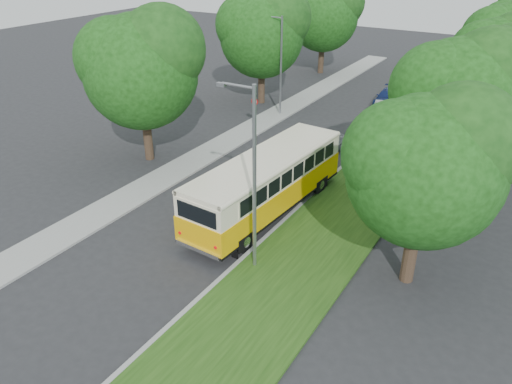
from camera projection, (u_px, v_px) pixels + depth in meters
The scene contains 13 objects.
ground at pixel (208, 216), 25.42m from camera, with size 120.00×120.00×0.00m, color #262629.
curb at pixel (314, 193), 27.52m from camera, with size 0.20×70.00×0.15m, color gray.
grass_verge at pixel (354, 204), 26.45m from camera, with size 4.50×70.00×0.13m, color #1E4312.
sidewalk at pixel (193, 161), 31.39m from camera, with size 2.20×70.00×0.12m, color gray.
treeline at pixel (392, 44), 34.91m from camera, with size 24.27×41.91×9.46m.
lamppost_near at pixel (252, 175), 19.57m from camera, with size 1.71×0.16×8.00m.
lamppost_far at pixel (280, 62), 37.83m from camera, with size 1.71×0.16×7.50m.
warning_sign at pixel (255, 107), 35.79m from camera, with size 0.56×0.10×2.50m.
vintage_bus at pixel (267, 185), 24.98m from camera, with size 2.75×10.70×3.18m, color #FFB608, non-canonical shape.
car_silver at pixel (326, 145), 32.38m from camera, with size 1.45×3.59×1.22m, color #B9B9BE.
car_white at pixel (383, 112), 38.19m from camera, with size 1.41×4.05×1.34m, color white.
car_blue at pixel (388, 97), 41.80m from camera, with size 1.71×4.21×1.22m, color navy.
car_grey at pixel (402, 94), 42.39m from camera, with size 2.27×4.92×1.37m, color slate.
Camera 1 is at (13.48, -17.56, 12.79)m, focal length 35.00 mm.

